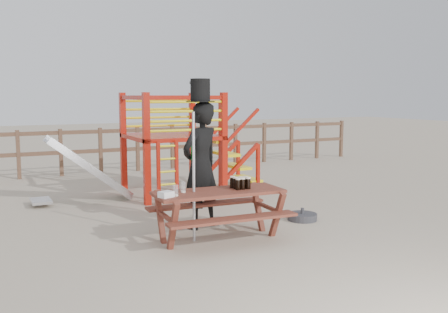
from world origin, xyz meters
TOP-DOWN VIEW (x-y plane):
  - ground at (0.00, 0.00)m, footprint 60.00×60.00m
  - back_fence at (0.00, 7.00)m, footprint 15.09×0.09m
  - playground_fort at (0.12, 3.58)m, footprint 4.71×1.84m
  - picnic_table at (-0.39, 0.19)m, footprint 1.89×1.36m
  - man_with_hat at (-0.35, 0.90)m, footprint 0.84×0.71m
  - metal_pole at (-0.74, 0.27)m, footprint 0.04×0.04m
  - parasol_base at (1.32, 0.56)m, footprint 0.48×0.48m
  - paper_bag at (-1.22, 0.09)m, footprint 0.22×0.19m
  - stout_pints at (-0.05, 0.18)m, footprint 0.24×0.25m
  - empty_glasses at (-0.98, 0.20)m, footprint 0.25×0.25m

SIDE VIEW (x-z plane):
  - ground at x=0.00m, z-range 0.00..0.00m
  - parasol_base at x=1.32m, z-range -0.05..0.16m
  - picnic_table at x=-0.39m, z-range 0.09..0.80m
  - back_fence at x=0.00m, z-range 0.14..1.34m
  - paper_bag at x=-1.22m, z-range 0.71..0.79m
  - empty_glasses at x=-0.98m, z-range 0.70..0.85m
  - stout_pints at x=-0.05m, z-range 0.71..0.88m
  - metal_pole at x=-0.74m, z-range 0.00..1.82m
  - man_with_hat at x=-0.35m, z-range -0.12..2.18m
  - playground_fort at x=0.12m, z-range 0.02..2.12m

